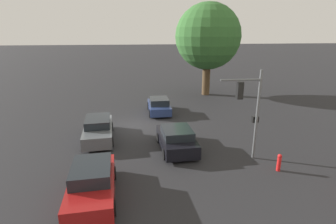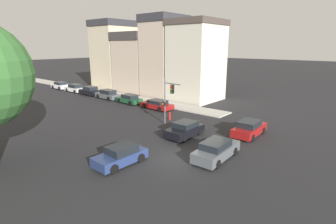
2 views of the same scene
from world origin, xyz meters
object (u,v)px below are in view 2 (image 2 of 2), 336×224
object	(u,v)px
traffic_signal	(168,95)
parked_car_4	(75,88)
parked_car_0	(157,105)
crossing_car_2	(121,155)
crossing_car_1	(249,128)
parked_car_2	(108,95)
parked_car_1	(129,99)
crossing_car_3	(216,150)
crossing_car_0	(185,129)
parked_car_3	(90,91)
parked_car_5	(60,86)
fire_hydrant	(170,116)

from	to	relation	value
traffic_signal	parked_car_4	bearing A→B (deg)	-96.58
parked_car_4	parked_car_0	bearing A→B (deg)	178.94
parked_car_0	crossing_car_2	bearing A→B (deg)	124.92
crossing_car_1	parked_car_2	world-z (taller)	parked_car_2
crossing_car_2	parked_car_0	bearing A→B (deg)	-144.47
crossing_car_2	parked_car_0	distance (m)	16.77
parked_car_0	parked_car_1	size ratio (longest dim) A/B	1.11
crossing_car_1	parked_car_1	distance (m)	19.32
parked_car_1	crossing_car_3	bearing A→B (deg)	157.90
crossing_car_0	parked_car_3	xyz separation A→B (m)	(6.38, 24.75, 0.04)
parked_car_0	parked_car_5	size ratio (longest dim) A/B	1.19
crossing_car_2	parked_car_2	distance (m)	24.21
parked_car_4	parked_car_2	bearing A→B (deg)	178.45
crossing_car_2	fire_hydrant	xyz separation A→B (m)	(11.07, 4.66, -0.16)
traffic_signal	crossing_car_1	xyz separation A→B (m)	(2.36, -7.97, -2.51)
parked_car_3	parked_car_5	distance (m)	10.02
parked_car_1	parked_car_5	size ratio (longest dim) A/B	1.07
crossing_car_3	parked_car_2	bearing A→B (deg)	68.02
crossing_car_1	crossing_car_2	distance (m)	12.61
crossing_car_2	fire_hydrant	bearing A→B (deg)	-155.28
crossing_car_2	parked_car_4	xyz separation A→B (m)	(14.09, 29.57, 0.02)
crossing_car_0	parked_car_3	bearing A→B (deg)	-104.98
crossing_car_2	parked_car_4	world-z (taller)	parked_car_4
traffic_signal	parked_car_0	world-z (taller)	traffic_signal
crossing_car_3	parked_car_1	world-z (taller)	crossing_car_3
crossing_car_2	parked_car_1	world-z (taller)	crossing_car_2
crossing_car_3	parked_car_1	bearing A→B (deg)	63.44
crossing_car_2	parked_car_4	bearing A→B (deg)	-113.61
crossing_car_0	parked_car_3	distance (m)	25.56
traffic_signal	parked_car_5	world-z (taller)	traffic_signal
parked_car_5	fire_hydrant	size ratio (longest dim) A/B	4.26
crossing_car_3	parked_car_5	xyz separation A→B (m)	(8.89, 39.54, -0.01)
crossing_car_2	parked_car_0	size ratio (longest dim) A/B	0.84
crossing_car_3	parked_car_1	distance (m)	21.37
crossing_car_2	parked_car_5	bearing A→B (deg)	-110.16
traffic_signal	parked_car_3	xyz separation A→B (m)	(4.61, 21.25, -2.50)
crossing_car_1	traffic_signal	bearing A→B (deg)	105.14
crossing_car_0	crossing_car_2	distance (m)	7.67
crossing_car_3	fire_hydrant	distance (m)	11.08
crossing_car_2	crossing_car_3	size ratio (longest dim) A/B	0.84
parked_car_2	parked_car_5	world-z (taller)	parked_car_2
crossing_car_3	parked_car_0	distance (m)	16.54
traffic_signal	parked_car_1	xyz separation A→B (m)	(4.52, 11.22, -2.56)
parked_car_5	parked_car_4	bearing A→B (deg)	179.81
traffic_signal	crossing_car_0	xyz separation A→B (m)	(-1.77, -3.50, -2.54)
crossing_car_3	fire_hydrant	world-z (taller)	crossing_car_3
crossing_car_0	parked_car_0	bearing A→B (deg)	-124.69
parked_car_1	parked_car_5	bearing A→B (deg)	1.75
crossing_car_3	parked_car_5	world-z (taller)	crossing_car_3
crossing_car_3	fire_hydrant	size ratio (longest dim) A/B	5.02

